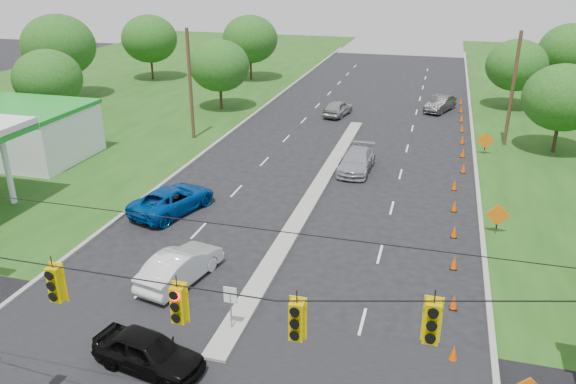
% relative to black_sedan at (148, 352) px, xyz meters
% --- Properties ---
extents(curb_left, '(0.25, 110.00, 0.16)m').
position_rel_black_sedan_xyz_m(curb_left, '(-7.99, 26.89, -0.73)').
color(curb_left, gray).
rests_on(curb_left, ground).
extents(curb_right, '(0.25, 110.00, 0.16)m').
position_rel_black_sedan_xyz_m(curb_right, '(12.21, 26.89, -0.73)').
color(curb_right, gray).
rests_on(curb_right, ground).
extents(median, '(1.00, 34.00, 0.18)m').
position_rel_black_sedan_xyz_m(median, '(2.11, 17.89, -0.73)').
color(median, gray).
rests_on(median, ground).
extents(median_sign, '(0.55, 0.06, 2.05)m').
position_rel_black_sedan_xyz_m(median_sign, '(2.11, 2.89, 0.73)').
color(median_sign, gray).
rests_on(median_sign, ground).
extents(signal_span, '(25.60, 0.32, 9.00)m').
position_rel_black_sedan_xyz_m(signal_span, '(2.06, -4.11, 4.24)').
color(signal_span, '#422D1C').
rests_on(signal_span, ground).
extents(utility_pole_far_left, '(0.28, 0.28, 9.00)m').
position_rel_black_sedan_xyz_m(utility_pole_far_left, '(-10.39, 26.89, 3.77)').
color(utility_pole_far_left, '#422D1C').
rests_on(utility_pole_far_left, ground).
extents(utility_pole_far_right, '(0.28, 0.28, 9.00)m').
position_rel_black_sedan_xyz_m(utility_pole_far_right, '(14.61, 31.89, 3.77)').
color(utility_pole_far_right, '#422D1C').
rests_on(utility_pole_far_right, ground).
extents(cone_1, '(0.32, 0.32, 0.70)m').
position_rel_black_sedan_xyz_m(cone_1, '(10.73, 3.39, -0.38)').
color(cone_1, '#FE4E00').
rests_on(cone_1, ground).
extents(cone_2, '(0.32, 0.32, 0.70)m').
position_rel_black_sedan_xyz_m(cone_2, '(10.73, 6.89, -0.38)').
color(cone_2, '#FE4E00').
rests_on(cone_2, ground).
extents(cone_3, '(0.32, 0.32, 0.70)m').
position_rel_black_sedan_xyz_m(cone_3, '(10.73, 10.39, -0.38)').
color(cone_3, '#FE4E00').
rests_on(cone_3, ground).
extents(cone_4, '(0.32, 0.32, 0.70)m').
position_rel_black_sedan_xyz_m(cone_4, '(10.73, 13.89, -0.38)').
color(cone_4, '#FE4E00').
rests_on(cone_4, ground).
extents(cone_5, '(0.32, 0.32, 0.70)m').
position_rel_black_sedan_xyz_m(cone_5, '(10.73, 17.39, -0.38)').
color(cone_5, '#FE4E00').
rests_on(cone_5, ground).
extents(cone_6, '(0.32, 0.32, 0.70)m').
position_rel_black_sedan_xyz_m(cone_6, '(10.73, 20.89, -0.38)').
color(cone_6, '#FE4E00').
rests_on(cone_6, ground).
extents(cone_7, '(0.32, 0.32, 0.70)m').
position_rel_black_sedan_xyz_m(cone_7, '(11.33, 24.39, -0.38)').
color(cone_7, '#FE4E00').
rests_on(cone_7, ground).
extents(cone_8, '(0.32, 0.32, 0.70)m').
position_rel_black_sedan_xyz_m(cone_8, '(11.33, 27.89, -0.38)').
color(cone_8, '#FE4E00').
rests_on(cone_8, ground).
extents(cone_9, '(0.32, 0.32, 0.70)m').
position_rel_black_sedan_xyz_m(cone_9, '(11.33, 31.39, -0.38)').
color(cone_9, '#FE4E00').
rests_on(cone_9, ground).
extents(cone_10, '(0.32, 0.32, 0.70)m').
position_rel_black_sedan_xyz_m(cone_10, '(11.33, 34.89, -0.38)').
color(cone_10, '#FE4E00').
rests_on(cone_10, ground).
extents(cone_11, '(0.32, 0.32, 0.70)m').
position_rel_black_sedan_xyz_m(cone_11, '(11.33, 38.39, -0.38)').
color(cone_11, '#FE4E00').
rests_on(cone_11, ground).
extents(cone_12, '(0.32, 0.32, 0.70)m').
position_rel_black_sedan_xyz_m(cone_12, '(11.33, 41.89, -0.38)').
color(cone_12, '#FE4E00').
rests_on(cone_12, ground).
extents(cone_13, '(0.32, 0.32, 0.70)m').
position_rel_black_sedan_xyz_m(cone_13, '(11.33, 45.39, -0.38)').
color(cone_13, '#FE4E00').
rests_on(cone_13, ground).
extents(work_sign_1, '(1.27, 0.58, 1.37)m').
position_rel_black_sedan_xyz_m(work_sign_1, '(12.91, 14.89, 0.36)').
color(work_sign_1, black).
rests_on(work_sign_1, ground).
extents(work_sign_2, '(1.27, 0.58, 1.37)m').
position_rel_black_sedan_xyz_m(work_sign_2, '(12.91, 28.89, 0.36)').
color(work_sign_2, black).
rests_on(work_sign_2, ground).
extents(tree_2, '(5.88, 5.88, 6.86)m').
position_rel_black_sedan_xyz_m(tree_2, '(-23.89, 26.89, 3.61)').
color(tree_2, black).
rests_on(tree_2, ground).
extents(tree_3, '(7.56, 7.56, 8.82)m').
position_rel_black_sedan_xyz_m(tree_3, '(-29.89, 36.89, 4.85)').
color(tree_3, black).
rests_on(tree_3, ground).
extents(tree_4, '(6.72, 6.72, 7.84)m').
position_rel_black_sedan_xyz_m(tree_4, '(-25.89, 48.89, 4.23)').
color(tree_4, black).
rests_on(tree_4, ground).
extents(tree_5, '(5.88, 5.88, 6.86)m').
position_rel_black_sedan_xyz_m(tree_5, '(-11.89, 36.89, 3.61)').
color(tree_5, black).
rests_on(tree_5, ground).
extents(tree_6, '(6.72, 6.72, 7.84)m').
position_rel_black_sedan_xyz_m(tree_6, '(-13.89, 51.89, 4.23)').
color(tree_6, black).
rests_on(tree_6, ground).
extents(tree_9, '(5.88, 5.88, 6.86)m').
position_rel_black_sedan_xyz_m(tree_9, '(18.11, 30.89, 3.61)').
color(tree_9, black).
rests_on(tree_9, ground).
extents(tree_11, '(6.72, 6.72, 7.84)m').
position_rel_black_sedan_xyz_m(tree_11, '(22.11, 51.89, 4.23)').
color(tree_11, black).
rests_on(tree_11, ground).
extents(tree_12, '(5.88, 5.88, 6.86)m').
position_rel_black_sedan_xyz_m(tree_12, '(16.11, 44.89, 3.61)').
color(tree_12, black).
rests_on(tree_12, ground).
extents(black_sedan, '(4.53, 2.46, 1.46)m').
position_rel_black_sedan_xyz_m(black_sedan, '(0.00, 0.00, 0.00)').
color(black_sedan, black).
rests_on(black_sedan, ground).
extents(white_sedan, '(2.61, 5.03, 1.58)m').
position_rel_black_sedan_xyz_m(white_sedan, '(-1.52, 5.86, 0.06)').
color(white_sedan, silver).
rests_on(white_sedan, ground).
extents(blue_pickup, '(4.11, 6.10, 1.55)m').
position_rel_black_sedan_xyz_m(blue_pickup, '(-5.40, 12.93, 0.05)').
color(blue_pickup, '#01388B').
rests_on(blue_pickup, ground).
extents(silver_car_far, '(2.25, 5.25, 1.51)m').
position_rel_black_sedan_xyz_m(silver_car_far, '(4.00, 22.82, 0.02)').
color(silver_car_far, '#92949E').
rests_on(silver_car_far, ground).
extents(silver_car_oncoming, '(2.54, 4.63, 1.49)m').
position_rel_black_sedan_xyz_m(silver_car_oncoming, '(-0.14, 37.50, 0.01)').
color(silver_car_oncoming, gray).
rests_on(silver_car_oncoming, ground).
extents(dark_car_receding, '(3.17, 4.91, 1.53)m').
position_rel_black_sedan_xyz_m(dark_car_receding, '(9.28, 41.85, 0.03)').
color(dark_car_receding, '#2C2C2C').
rests_on(dark_car_receding, ground).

